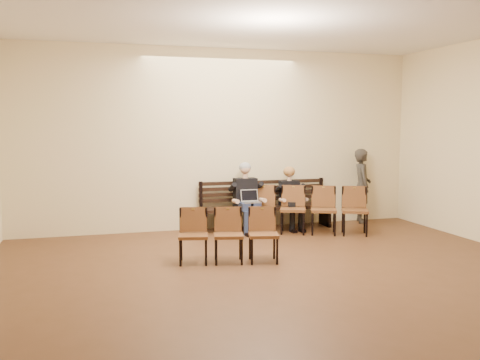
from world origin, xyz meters
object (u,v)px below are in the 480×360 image
object	(u,v)px
laptop	(252,203)
bench	(266,217)
seated_woman	(291,202)
passerby	(362,180)
chair_row_front	(308,210)
chair_row_back	(228,235)
bag	(228,223)
water_bottle	(300,202)
seated_man	(247,198)

from	to	relation	value
laptop	bench	bearing A→B (deg)	30.44
seated_woman	bench	bearing A→B (deg)	165.68
passerby	chair_row_front	world-z (taller)	passerby
laptop	chair_row_back	size ratio (longest dim) A/B	0.23
seated_woman	bag	distance (m)	1.32
chair_row_front	chair_row_back	world-z (taller)	chair_row_front
seated_woman	laptop	world-z (taller)	seated_woman
bench	passerby	size ratio (longest dim) A/B	1.47
bench	seated_woman	xyz separation A→B (m)	(0.47, -0.12, 0.31)
laptop	chair_row_front	world-z (taller)	chair_row_front
water_bottle	chair_row_back	world-z (taller)	chair_row_back
bench	water_bottle	bearing A→B (deg)	-34.08
laptop	bag	size ratio (longest dim) A/B	0.80
bag	chair_row_front	xyz separation A→B (m)	(1.39, -0.62, 0.29)
bench	chair_row_front	distance (m)	0.92
chair_row_front	seated_woman	bearing A→B (deg)	127.92
bench	water_bottle	xyz separation A→B (m)	(0.55, -0.37, 0.34)
bench	laptop	world-z (taller)	laptop
water_bottle	passerby	xyz separation A→B (m)	(1.58, 0.47, 0.32)
passerby	chair_row_back	size ratio (longest dim) A/B	1.21
seated_woman	passerby	bearing A→B (deg)	7.52
bench	laptop	bearing A→B (deg)	-139.73
seated_woman	chair_row_back	world-z (taller)	seated_woman
seated_woman	chair_row_front	world-z (taller)	seated_woman
seated_woman	bag	xyz separation A→B (m)	(-1.26, 0.09, -0.38)
laptop	water_bottle	world-z (taller)	laptop
water_bottle	chair_row_back	bearing A→B (deg)	-135.52
seated_man	passerby	bearing A→B (deg)	4.88
seated_man	water_bottle	xyz separation A→B (m)	(0.99, -0.25, -0.07)
water_bottle	bag	bearing A→B (deg)	165.76
water_bottle	chair_row_front	world-z (taller)	chair_row_front
seated_man	chair_row_back	size ratio (longest dim) A/B	0.87
bench	water_bottle	distance (m)	0.75
water_bottle	bag	size ratio (longest dim) A/B	0.57
passerby	chair_row_front	bearing A→B (deg)	132.42
seated_man	laptop	distance (m)	0.24
seated_man	seated_woman	size ratio (longest dim) A/B	1.19
bag	chair_row_back	distance (m)	2.33
bench	bag	xyz separation A→B (m)	(-0.79, -0.03, -0.07)
seated_man	bag	size ratio (longest dim) A/B	3.06
laptop	chair_row_front	bearing A→B (deg)	-26.39
seated_man	bench	bearing A→B (deg)	15.33
seated_woman	bag	world-z (taller)	seated_woman
seated_man	water_bottle	distance (m)	1.02
bench	seated_woman	size ratio (longest dim) A/B	2.42
seated_man	water_bottle	world-z (taller)	seated_man
water_bottle	laptop	bearing A→B (deg)	178.47
water_bottle	chair_row_front	bearing A→B (deg)	-78.91
bench	passerby	world-z (taller)	passerby
seated_woman	chair_row_front	distance (m)	0.55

